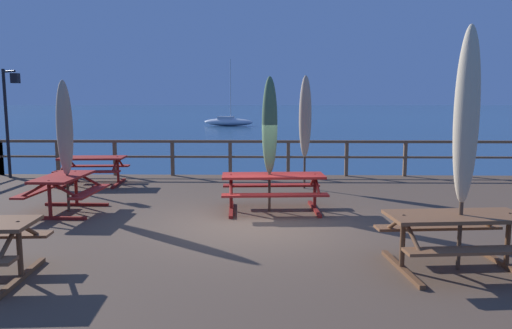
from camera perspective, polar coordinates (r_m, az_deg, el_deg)
name	(u,v)px	position (r m, az deg, el deg)	size (l,w,h in m)	color
ground_plane	(255,260)	(9.27, -0.11, -11.23)	(600.00, 600.00, 0.00)	navy
wooden_deck	(255,242)	(9.17, -0.11, -9.15)	(16.27, 11.89, 0.70)	brown
railing_waterside_far	(259,151)	(14.65, 0.38, 1.56)	(16.07, 0.10, 1.09)	brown
picnic_table_back_left	(93,165)	(13.85, -18.80, -0.02)	(1.79, 1.50, 0.78)	maroon
picnic_table_mid_right	(456,230)	(7.11, 22.66, -7.13)	(1.96, 1.56, 0.78)	brown
picnic_table_front_left	(273,184)	(10.01, 2.04, -2.34)	(2.19, 1.52, 0.78)	maroon
picnic_table_mid_left	(63,186)	(10.62, -21.89, -2.40)	(1.43, 1.63, 0.78)	maroon
patio_umbrella_short_front	(305,117)	(12.51, 5.86, 5.61)	(0.32, 0.32, 2.93)	#4C3828
patio_umbrella_tall_front	(466,117)	(6.91, 23.69, 5.19)	(0.32, 0.32, 3.27)	#4C3828
patio_umbrella_tall_mid_right	(270,126)	(9.89, 1.63, 4.58)	(0.32, 0.32, 2.78)	#4C3828
patio_umbrella_tall_back_left	(65,129)	(10.53, -21.75, 3.96)	(0.32, 0.32, 2.71)	#4C3828
lamp_post_hooked	(10,107)	(15.80, -27.20, 6.12)	(0.63, 0.41, 3.20)	black
sailboat_distant	(228,122)	(57.03, -3.32, 5.11)	(6.23, 3.13, 7.72)	silver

